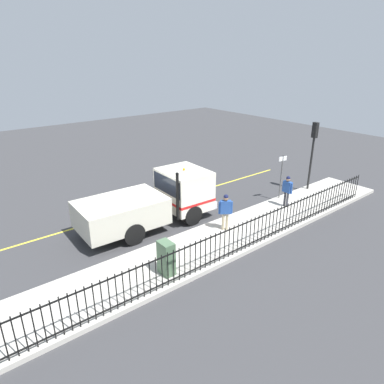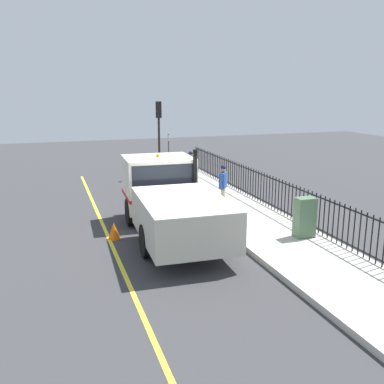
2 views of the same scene
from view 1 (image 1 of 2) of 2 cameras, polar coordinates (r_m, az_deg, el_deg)
The scene contains 11 objects.
ground_plane at distance 16.22m, azimuth -7.99°, elevation -6.03°, with size 56.51×56.51×0.00m, color #38383A.
sidewalk_slab at distance 13.94m, azimuth -1.32°, elevation -10.36°, with size 2.87×25.69×0.17m, color #B7B2A8.
lane_marking at distance 17.84m, azimuth -11.42°, elevation -3.57°, with size 0.12×23.12×0.01m, color yellow.
work_truck at distance 16.15m, azimuth -5.64°, elevation -1.04°, with size 2.65×6.50×2.72m.
worker_standing at distance 15.26m, azimuth 5.55°, elevation -2.70°, with size 0.45×0.53×1.69m.
pedestrian_distant at distance 18.25m, azimuth 15.42°, elevation 0.65°, with size 0.61×0.22×1.64m.
iron_fence at distance 12.70m, azimuth 2.25°, elevation -9.93°, with size 0.04×21.87×1.29m.
traffic_light_near at distance 20.63m, azimuth 19.38°, elevation 7.71°, with size 0.33×0.26×3.88m.
utility_cabinet at distance 12.46m, azimuth -4.27°, elevation -10.79°, with size 0.61×0.41×1.27m, color #4C6B4C.
traffic_cone at distance 17.97m, azimuth -8.76°, elevation -2.23°, with size 0.39×0.39×0.55m, color orange.
street_sign at distance 19.08m, azimuth 14.53°, elevation 3.26°, with size 0.13×0.50×2.43m.
Camera 1 is at (12.49, -7.16, 7.47)m, focal length 32.38 mm.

